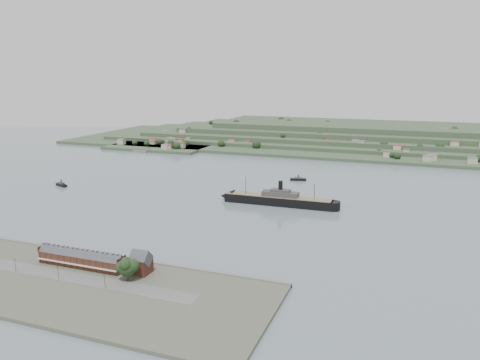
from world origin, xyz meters
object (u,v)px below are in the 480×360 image
(steamship, at_px, (275,199))
(tugboat, at_px, (61,185))
(fig_tree, at_px, (127,267))
(terrace_row, at_px, (81,259))
(gabled_building, at_px, (141,263))

(steamship, bearing_deg, tugboat, -177.46)
(steamship, xyz_separation_m, fig_tree, (-30.12, -179.75, 5.41))
(terrace_row, relative_size, tugboat, 3.41)
(tugboat, height_order, fig_tree, fig_tree)
(terrace_row, relative_size, gabled_building, 3.95)
(steamship, height_order, tugboat, steamship)
(tugboat, bearing_deg, terrace_row, -46.28)
(terrace_row, xyz_separation_m, steamship, (66.22, 172.35, -2.10))
(gabled_building, relative_size, fig_tree, 1.06)
(fig_tree, bearing_deg, terrace_row, 168.42)
(steamship, relative_size, fig_tree, 8.02)
(terrace_row, bearing_deg, gabled_building, 6.12)
(fig_tree, bearing_deg, tugboat, 138.42)
(terrace_row, height_order, tugboat, terrace_row)
(terrace_row, bearing_deg, steamship, 68.98)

